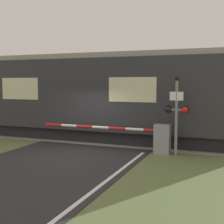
# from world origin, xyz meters

# --- Properties ---
(ground_plane) EXTENTS (80.00, 80.00, 0.00)m
(ground_plane) POSITION_xyz_m (0.00, 0.00, 0.00)
(ground_plane) COLOR #5B6B3D
(track_bed) EXTENTS (36.00, 3.20, 0.13)m
(track_bed) POSITION_xyz_m (0.00, 3.20, 0.02)
(track_bed) COLOR gray
(track_bed) RESTS_ON ground_plane
(train) EXTENTS (20.68, 2.85, 4.08)m
(train) POSITION_xyz_m (-3.98, 3.20, 2.08)
(train) COLOR black
(train) RESTS_ON ground_plane
(crossing_barrier) EXTENTS (5.61, 0.44, 1.15)m
(crossing_barrier) POSITION_xyz_m (2.68, 1.18, 0.63)
(crossing_barrier) COLOR gray
(crossing_barrier) RESTS_ON ground_plane
(signal_post) EXTENTS (0.94, 0.26, 3.01)m
(signal_post) POSITION_xyz_m (3.68, 1.08, 1.71)
(signal_post) COLOR gray
(signal_post) RESTS_ON ground_plane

